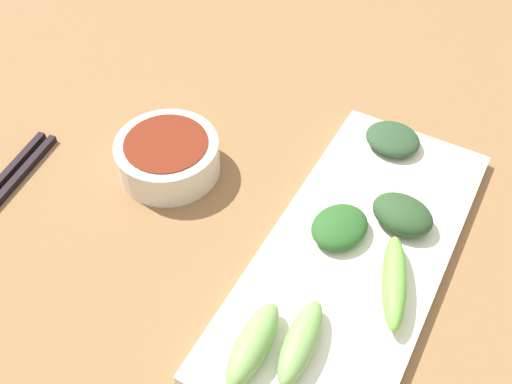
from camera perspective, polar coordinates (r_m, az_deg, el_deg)
name	(u,v)px	position (r m, az deg, el deg)	size (l,w,h in m)	color
tabletop	(302,225)	(0.61, 4.51, -3.27)	(2.10, 2.10, 0.02)	olive
sauce_bowl	(168,155)	(0.64, -8.64, 3.58)	(0.11, 0.11, 0.04)	silver
serving_plate	(355,255)	(0.57, 9.63, -6.07)	(0.16, 0.38, 0.01)	silver
broccoli_leafy_0	(393,139)	(0.67, 13.24, 5.10)	(0.06, 0.05, 0.02)	#2A462A
broccoli_leafy_1	(340,227)	(0.57, 8.19, -3.38)	(0.05, 0.06, 0.02)	#275623
broccoli_stalk_2	(253,344)	(0.50, -0.28, -14.66)	(0.03, 0.08, 0.03)	#78AB57
broccoli_leafy_3	(403,214)	(0.59, 14.16, -2.12)	(0.06, 0.05, 0.03)	#294625
broccoli_stalk_4	(301,342)	(0.50, 4.40, -14.41)	(0.03, 0.08, 0.02)	#77A857
broccoli_stalk_5	(394,281)	(0.54, 13.38, -8.52)	(0.02, 0.10, 0.03)	#6EBC46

